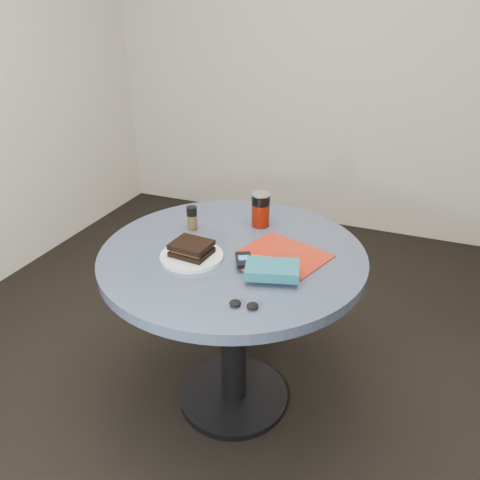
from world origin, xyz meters
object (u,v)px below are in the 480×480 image
at_px(magazine, 285,254).
at_px(mp3_player, 244,260).
at_px(soda_can, 261,210).
at_px(novel, 272,270).
at_px(table, 233,287).
at_px(plate, 192,256).
at_px(sandwich, 192,248).
at_px(red_book, 268,265).
at_px(pepper_grinder, 192,218).
at_px(headphones, 244,305).

xyz_separation_m(magazine, mp3_player, (-0.11, -0.13, 0.02)).
bearing_deg(mp3_player, soda_can, 99.68).
xyz_separation_m(novel, mp3_player, (-0.12, 0.04, -0.01)).
relative_size(table, magazine, 3.36).
height_order(plate, mp3_player, mp3_player).
bearing_deg(magazine, sandwich, -134.97).
height_order(soda_can, red_book, soda_can).
bearing_deg(mp3_player, table, 131.02).
bearing_deg(pepper_grinder, mp3_player, -33.72).
bearing_deg(magazine, pepper_grinder, -169.75).
bearing_deg(red_book, mp3_player, -172.69).
bearing_deg(table, novel, -34.41).
bearing_deg(soda_can, pepper_grinder, -151.21).
height_order(novel, headphones, novel).
distance_m(table, magazine, 0.26).
relative_size(sandwich, soda_can, 1.02).
distance_m(soda_can, novel, 0.42).
bearing_deg(pepper_grinder, plate, -63.91).
height_order(plate, red_book, red_book).
xyz_separation_m(red_book, headphones, (0.01, -0.25, -0.00)).
relative_size(plate, mp3_player, 2.07).
height_order(plate, headphones, headphones).
relative_size(pepper_grinder, headphones, 1.04).
distance_m(plate, soda_can, 0.39).
bearing_deg(soda_can, table, -95.56).
distance_m(soda_can, mp3_player, 0.35).
bearing_deg(headphones, sandwich, 142.71).
height_order(pepper_grinder, novel, pepper_grinder).
distance_m(plate, sandwich, 0.03).
distance_m(table, sandwich, 0.26).
xyz_separation_m(red_book, novel, (0.03, -0.06, 0.02)).
bearing_deg(sandwich, magazine, 25.42).
relative_size(table, headphones, 10.44).
xyz_separation_m(novel, headphones, (-0.03, -0.19, -0.03)).
xyz_separation_m(table, magazine, (0.19, 0.04, 0.17)).
height_order(sandwich, soda_can, soda_can).
xyz_separation_m(table, plate, (-0.12, -0.11, 0.17)).
relative_size(pepper_grinder, mp3_player, 0.89).
xyz_separation_m(plate, headphones, (0.29, -0.22, 0.00)).
bearing_deg(plate, table, 43.05).
bearing_deg(mp3_player, sandwich, -176.50).
xyz_separation_m(sandwich, red_book, (0.28, 0.03, -0.03)).
height_order(table, red_book, red_book).
relative_size(sandwich, red_book, 0.92).
bearing_deg(headphones, pepper_grinder, 132.22).
xyz_separation_m(table, novel, (0.20, -0.14, 0.20)).
xyz_separation_m(sandwich, headphones, (0.29, -0.22, -0.03)).
relative_size(novel, mp3_player, 1.60).
distance_m(sandwich, soda_can, 0.38).
bearing_deg(sandwich, table, 42.31).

